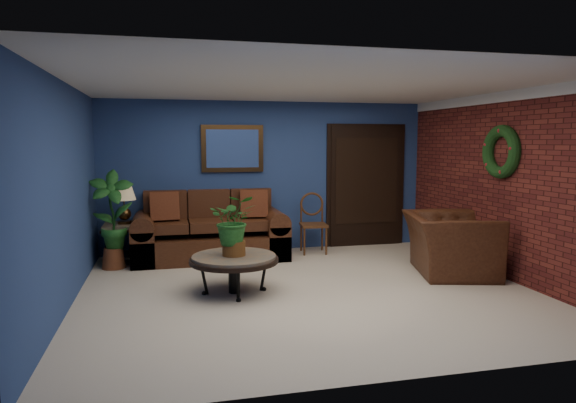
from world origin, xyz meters
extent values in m
plane|color=beige|center=(0.00, 0.00, 0.00)|extent=(5.50, 5.50, 0.00)
cube|color=navy|center=(0.00, 2.50, 1.25)|extent=(5.50, 0.04, 2.50)
cube|color=navy|center=(-2.75, 0.00, 1.25)|extent=(0.04, 5.00, 2.50)
cube|color=maroon|center=(2.75, 0.00, 1.25)|extent=(0.04, 5.00, 2.50)
cube|color=white|center=(0.00, 0.00, 2.50)|extent=(5.50, 5.00, 0.02)
cube|color=white|center=(2.72, 0.00, 2.43)|extent=(0.03, 5.00, 0.14)
cube|color=#482E16|center=(-0.60, 2.46, 1.72)|extent=(1.02, 0.06, 0.77)
cube|color=black|center=(1.75, 2.47, 1.05)|extent=(1.44, 0.06, 2.18)
torus|color=black|center=(2.69, 0.05, 1.70)|extent=(0.16, 0.72, 0.72)
cube|color=#4C2815|center=(-1.02, 2.00, 0.19)|extent=(2.37, 1.02, 0.39)
cube|color=#4C2815|center=(-1.02, 2.37, 0.55)|extent=(2.03, 0.28, 0.97)
cube|color=#4C2815|center=(-1.70, 1.94, 0.55)|extent=(0.65, 0.70, 0.15)
cube|color=#4C2815|center=(-1.02, 1.94, 0.55)|extent=(0.65, 0.70, 0.15)
cube|color=#4C2815|center=(-0.34, 1.94, 0.55)|extent=(0.65, 0.70, 0.15)
cube|color=#4C2815|center=(-2.03, 2.00, 0.27)|extent=(0.34, 1.02, 0.54)
cube|color=#4C2815|center=(-0.01, 2.00, 0.27)|extent=(0.34, 1.02, 0.54)
cube|color=#5E2C17|center=(-1.71, 1.98, 0.85)|extent=(0.43, 0.13, 0.43)
cube|color=#5E2C17|center=(-0.33, 1.98, 0.85)|extent=(0.43, 0.13, 0.43)
cylinder|color=#545049|center=(-0.90, 0.11, 0.44)|extent=(1.02, 1.02, 0.05)
cylinder|color=black|center=(-0.90, 0.11, 0.40)|extent=(1.08, 1.08, 0.05)
cylinder|color=black|center=(-0.90, 0.11, 0.21)|extent=(0.14, 0.14, 0.41)
cube|color=#545049|center=(-2.30, 2.05, 0.57)|extent=(0.62, 0.62, 0.05)
cube|color=black|center=(-2.30, 2.05, 0.53)|extent=(0.66, 0.66, 0.04)
cube|color=black|center=(-2.30, 2.05, 0.12)|extent=(0.56, 0.56, 0.03)
cylinder|color=black|center=(-2.56, 1.79, 0.29)|extent=(0.03, 0.03, 0.57)
cylinder|color=black|center=(-2.04, 1.79, 0.29)|extent=(0.03, 0.03, 0.57)
cylinder|color=black|center=(-2.56, 2.31, 0.29)|extent=(0.03, 0.03, 0.57)
cylinder|color=black|center=(-2.04, 2.31, 0.29)|extent=(0.03, 0.03, 0.57)
cylinder|color=#482E16|center=(-2.30, 2.05, 0.62)|extent=(0.21, 0.21, 0.04)
sphere|color=#482E16|center=(-2.30, 2.05, 0.73)|extent=(0.20, 0.20, 0.20)
cylinder|color=#482E16|center=(-2.30, 2.05, 0.89)|extent=(0.02, 0.02, 0.25)
cone|color=#8F7B56|center=(-2.30, 2.05, 1.07)|extent=(0.36, 0.36, 0.25)
cube|color=#512E17|center=(0.67, 2.05, 0.46)|extent=(0.47, 0.47, 0.04)
torus|color=#512E17|center=(0.70, 2.24, 0.79)|extent=(0.40, 0.08, 0.40)
cylinder|color=#512E17|center=(0.47, 1.89, 0.22)|extent=(0.03, 0.03, 0.44)
cylinder|color=#512E17|center=(0.83, 1.85, 0.22)|extent=(0.03, 0.03, 0.44)
cylinder|color=#512E17|center=(0.52, 2.25, 0.22)|extent=(0.03, 0.03, 0.44)
cylinder|color=#512E17|center=(0.87, 2.21, 0.22)|extent=(0.03, 0.03, 0.44)
imported|color=#4C2815|center=(2.15, 0.33, 0.42)|extent=(1.41, 1.53, 0.83)
cylinder|color=brown|center=(-0.90, 0.11, 0.55)|extent=(0.28, 0.28, 0.18)
imported|color=#174918|center=(-0.90, 0.11, 0.90)|extent=(0.60, 0.54, 0.61)
cylinder|color=brown|center=(2.35, 1.40, 0.10)|extent=(0.26, 0.26, 0.20)
imported|color=#174918|center=(2.35, 1.40, 0.46)|extent=(0.38, 0.33, 0.61)
cylinder|color=brown|center=(-2.45, 1.73, 0.15)|extent=(0.34, 0.34, 0.30)
imported|color=#174918|center=(-2.45, 1.73, 0.84)|extent=(0.64, 0.45, 1.18)
camera|label=1|loc=(-1.67, -5.97, 1.84)|focal=32.00mm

